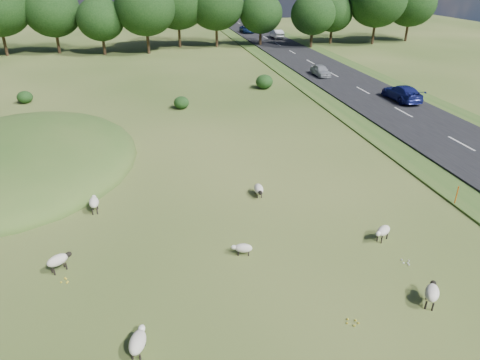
% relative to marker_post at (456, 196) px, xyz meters
% --- Properties ---
extents(ground, '(160.00, 160.00, 0.00)m').
position_rel_marker_post_xyz_m(ground, '(-13.70, 19.77, -0.60)').
color(ground, '#2A4A17').
rests_on(ground, ground).
extents(mound, '(16.00, 20.00, 4.00)m').
position_rel_marker_post_xyz_m(mound, '(-25.70, 11.77, -0.60)').
color(mound, '#33561E').
rests_on(mound, ground).
extents(road, '(8.00, 150.00, 0.25)m').
position_rel_marker_post_xyz_m(road, '(6.30, 29.77, -0.47)').
color(road, black).
rests_on(road, ground).
extents(treeline, '(96.28, 14.66, 11.70)m').
position_rel_marker_post_xyz_m(treeline, '(-14.76, 55.21, 5.97)').
color(treeline, black).
rests_on(treeline, ground).
extents(shrubs, '(26.50, 7.36, 1.56)m').
position_rel_marker_post_xyz_m(shrubs, '(-12.11, 26.24, 0.09)').
color(shrubs, black).
rests_on(shrubs, ground).
extents(marker_post, '(0.06, 0.06, 1.20)m').
position_rel_marker_post_xyz_m(marker_post, '(0.00, 0.00, 0.00)').
color(marker_post, '#D8590C').
rests_on(marker_post, ground).
extents(sheep_0, '(0.59, 1.23, 0.70)m').
position_rel_marker_post_xyz_m(sheep_0, '(-10.65, 3.43, -0.16)').
color(sheep_0, beige).
rests_on(sheep_0, ground).
extents(sheep_1, '(0.82, 1.35, 0.75)m').
position_rel_marker_post_xyz_m(sheep_1, '(-17.65, -6.79, -0.13)').
color(sheep_1, beige).
rests_on(sheep_1, ground).
extents(sheep_2, '(1.15, 0.96, 0.83)m').
position_rel_marker_post_xyz_m(sheep_2, '(-21.07, -1.46, -0.02)').
color(sheep_2, beige).
rests_on(sheep_2, ground).
extents(sheep_3, '(1.05, 0.64, 0.58)m').
position_rel_marker_post_xyz_m(sheep_3, '(-12.83, -2.02, -0.23)').
color(sheep_3, beige).
rests_on(sheep_3, ground).
extents(sheep_4, '(0.59, 1.21, 0.86)m').
position_rel_marker_post_xyz_m(sheep_4, '(-19.97, 3.59, 0.00)').
color(sheep_4, beige).
rests_on(sheep_4, ground).
extents(sheep_5, '(1.12, 0.88, 0.80)m').
position_rel_marker_post_xyz_m(sheep_5, '(-5.83, -2.35, -0.04)').
color(sheep_5, beige).
rests_on(sheep_5, ground).
extents(sheep_6, '(1.05, 1.20, 0.88)m').
position_rel_marker_post_xyz_m(sheep_6, '(-6.22, -6.87, 0.02)').
color(sheep_6, beige).
rests_on(sheep_6, ground).
extents(car_0, '(1.96, 4.83, 1.40)m').
position_rel_marker_post_xyz_m(car_0, '(8.20, 84.15, 0.35)').
color(car_0, '#B2B5BB').
rests_on(car_0, road).
extents(car_1, '(2.10, 5.17, 1.50)m').
position_rel_marker_post_xyz_m(car_1, '(8.20, 19.39, 0.40)').
color(car_1, navy).
rests_on(car_1, road).
extents(car_2, '(1.62, 4.64, 1.53)m').
position_rel_marker_post_xyz_m(car_2, '(8.20, 62.70, 0.41)').
color(car_2, white).
rests_on(car_2, road).
extents(car_4, '(2.29, 4.96, 1.38)m').
position_rel_marker_post_xyz_m(car_4, '(4.40, 71.19, 0.34)').
color(car_4, navy).
rests_on(car_4, road).
extents(car_5, '(1.56, 3.89, 1.33)m').
position_rel_marker_post_xyz_m(car_5, '(4.40, 31.31, 0.31)').
color(car_5, '#AFB2B8').
rests_on(car_5, road).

